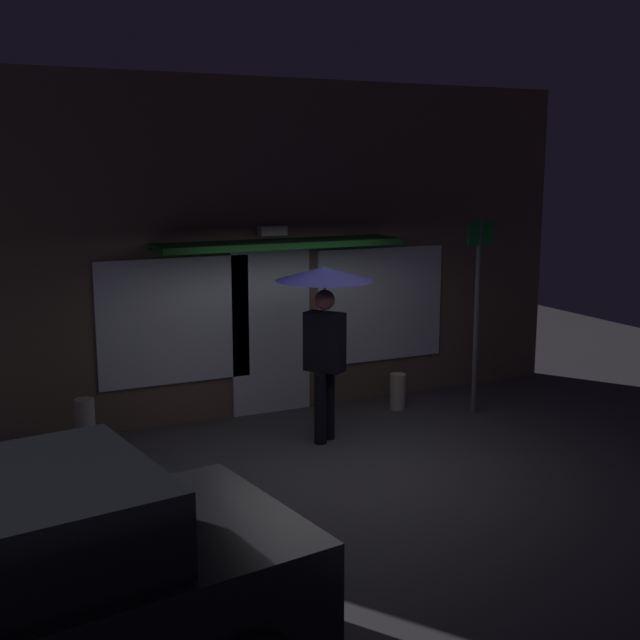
# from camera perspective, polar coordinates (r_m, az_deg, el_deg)

# --- Properties ---
(ground_plane) EXTENTS (18.00, 18.00, 0.00)m
(ground_plane) POSITION_cam_1_polar(r_m,az_deg,el_deg) (9.36, 1.77, -9.87)
(ground_plane) COLOR #423F44
(building_facade) EXTENTS (8.99, 1.00, 4.38)m
(building_facade) POSITION_cam_1_polar(r_m,az_deg,el_deg) (10.96, -3.75, 4.80)
(building_facade) COLOR brown
(building_facade) RESTS_ON ground
(person_with_umbrella) EXTENTS (1.16, 1.16, 2.12)m
(person_with_umbrella) POSITION_cam_1_polar(r_m,az_deg,el_deg) (9.66, 0.33, 1.02)
(person_with_umbrella) COLOR black
(person_with_umbrella) RESTS_ON ground
(street_sign_post) EXTENTS (0.40, 0.07, 2.67)m
(street_sign_post) POSITION_cam_1_polar(r_m,az_deg,el_deg) (11.06, 10.82, 1.20)
(street_sign_post) COLOR #595B60
(street_sign_post) RESTS_ON ground
(sidewalk_bollard) EXTENTS (0.21, 0.21, 0.49)m
(sidewalk_bollard) POSITION_cam_1_polar(r_m,az_deg,el_deg) (11.31, 5.40, -4.95)
(sidewalk_bollard) COLOR #B2A899
(sidewalk_bollard) RESTS_ON ground
(sidewalk_bollard_2) EXTENTS (0.23, 0.23, 0.69)m
(sidewalk_bollard_2) POSITION_cam_1_polar(r_m,az_deg,el_deg) (9.80, -15.92, -7.22)
(sidewalk_bollard_2) COLOR #9E998E
(sidewalk_bollard_2) RESTS_ON ground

